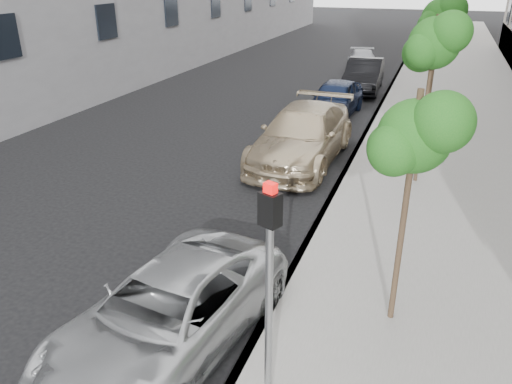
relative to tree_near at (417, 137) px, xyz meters
The scene contains 12 objects.
ground 4.92m from the tree_near, 155.05° to the right, with size 160.00×160.00×0.00m, color black.
sidewalk 22.77m from the tree_near, 87.27° to the left, with size 6.40×72.00×0.14m, color gray.
curb 22.84m from the tree_near, 95.21° to the left, with size 0.15×72.00×0.14m, color #9E9B93.
tree_near is the anchor object (origin of this frame).
tree_mid 6.52m from the tree_near, 90.00° to the left, with size 1.67×1.47×4.61m.
tree_far 13.02m from the tree_near, 90.00° to the left, with size 1.72×1.52×4.74m.
signal_pole 3.10m from the tree_near, 120.27° to the right, with size 0.29×0.26×3.30m.
minivan 4.67m from the tree_near, 151.32° to the right, with size 2.22×4.82×1.34m, color #B1B4B6.
suv 8.57m from the tree_near, 116.11° to the left, with size 2.37×5.82×1.69m, color tan.
sedan_blue 13.80m from the tree_near, 105.94° to the left, with size 1.74×4.31×1.47m, color #0F1934.
sedan_black 18.65m from the tree_near, 100.38° to the left, with size 1.67×4.78×1.58m, color black.
sedan_rear 23.82m from the tree_near, 100.21° to the left, with size 1.72×4.24×1.23m, color #929499.
Camera 1 is at (3.39, -5.89, 5.64)m, focal length 35.00 mm.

